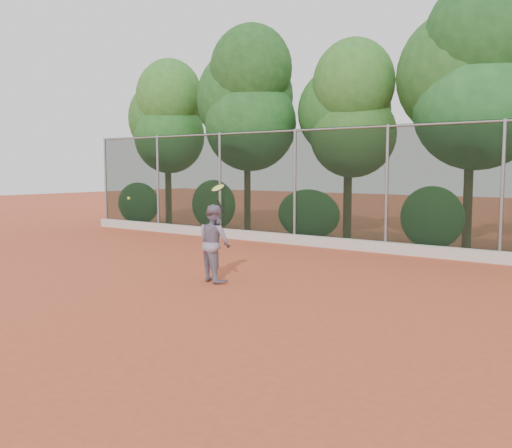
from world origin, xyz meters
The scene contains 7 objects.
ground centered at (0.00, 0.00, 0.00)m, with size 80.00×80.00×0.00m, color #B5482A.
concrete_curb centered at (0.00, 6.82, 0.15)m, with size 24.00×0.20×0.30m, color beige.
tennis_player centered at (-1.08, 1.04, 0.79)m, with size 0.77×0.60×1.59m, color gray.
chainlink_fence centered at (0.00, 7.00, 1.86)m, with size 24.09×0.09×3.50m.
foliage_backdrop centered at (-0.55, 8.98, 4.40)m, with size 23.70×3.63×7.55m.
tennis_racket centered at (-0.85, 0.89, 1.89)m, with size 0.32×0.30×0.58m.
tennis_ball_in_flight centered at (-3.08, 0.52, 1.67)m, with size 0.06×0.06×0.06m.
Camera 1 is at (6.49, -7.69, 2.31)m, focal length 40.00 mm.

